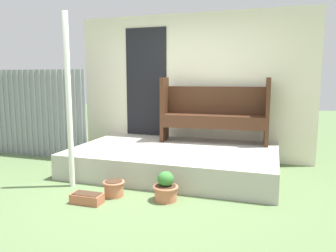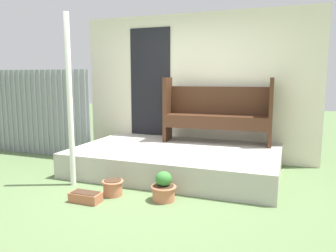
{
  "view_description": "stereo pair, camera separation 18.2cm",
  "coord_description": "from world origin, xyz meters",
  "px_view_note": "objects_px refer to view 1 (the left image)",
  "views": [
    {
      "loc": [
        1.57,
        -3.84,
        1.48
      ],
      "look_at": [
        0.21,
        0.34,
        0.82
      ],
      "focal_mm": 35.0,
      "sensor_mm": 36.0,
      "label": 1
    },
    {
      "loc": [
        1.74,
        -3.78,
        1.48
      ],
      "look_at": [
        0.21,
        0.34,
        0.82
      ],
      "focal_mm": 35.0,
      "sensor_mm": 36.0,
      "label": 2
    }
  ],
  "objects_px": {
    "bench": "(214,110)",
    "flower_pot_left": "(114,188)",
    "planter_box_rect": "(87,198)",
    "support_post": "(69,102)",
    "flower_pot_middle": "(166,188)"
  },
  "relations": [
    {
      "from": "bench",
      "to": "flower_pot_left",
      "type": "xyz_separation_m",
      "value": [
        -0.9,
        -1.96,
        -0.82
      ]
    },
    {
      "from": "bench",
      "to": "planter_box_rect",
      "type": "distance_m",
      "value": 2.67
    },
    {
      "from": "support_post",
      "to": "flower_pot_left",
      "type": "distance_m",
      "value": 1.28
    },
    {
      "from": "bench",
      "to": "planter_box_rect",
      "type": "bearing_deg",
      "value": -119.37
    },
    {
      "from": "bench",
      "to": "flower_pot_middle",
      "type": "height_order",
      "value": "bench"
    },
    {
      "from": "support_post",
      "to": "bench",
      "type": "height_order",
      "value": "support_post"
    },
    {
      "from": "flower_pot_left",
      "to": "planter_box_rect",
      "type": "height_order",
      "value": "flower_pot_left"
    },
    {
      "from": "flower_pot_middle",
      "to": "flower_pot_left",
      "type": "bearing_deg",
      "value": -174.67
    },
    {
      "from": "support_post",
      "to": "flower_pot_middle",
      "type": "relative_size",
      "value": 6.41
    },
    {
      "from": "flower_pot_middle",
      "to": "planter_box_rect",
      "type": "height_order",
      "value": "flower_pot_middle"
    },
    {
      "from": "support_post",
      "to": "flower_pot_left",
      "type": "xyz_separation_m",
      "value": [
        0.72,
        -0.17,
        -1.05
      ]
    },
    {
      "from": "flower_pot_left",
      "to": "planter_box_rect",
      "type": "distance_m",
      "value": 0.37
    },
    {
      "from": "flower_pot_middle",
      "to": "planter_box_rect",
      "type": "xyz_separation_m",
      "value": [
        -0.86,
        -0.37,
        -0.1
      ]
    },
    {
      "from": "bench",
      "to": "planter_box_rect",
      "type": "xyz_separation_m",
      "value": [
        -1.09,
        -2.27,
        -0.87
      ]
    },
    {
      "from": "support_post",
      "to": "flower_pot_middle",
      "type": "xyz_separation_m",
      "value": [
        1.39,
        -0.11,
        -1.0
      ]
    }
  ]
}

